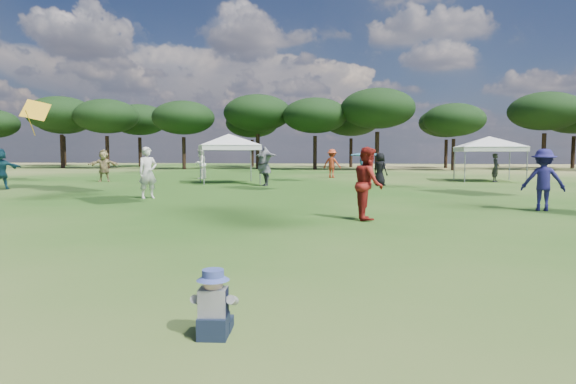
# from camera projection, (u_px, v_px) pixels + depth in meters

# --- Properties ---
(tree_line) EXTENTS (108.78, 17.63, 7.77)m
(tree_line) POSITION_uv_depth(u_px,v_px,m) (367.00, 114.00, 47.83)
(tree_line) COLOR black
(tree_line) RESTS_ON ground
(tent_left) EXTENTS (5.66, 5.66, 2.90)m
(tent_left) POSITION_uv_depth(u_px,v_px,m) (229.00, 136.00, 25.35)
(tent_left) COLOR gray
(tent_left) RESTS_ON ground
(tent_right) EXTENTS (6.71, 6.71, 2.83)m
(tent_right) POSITION_uv_depth(u_px,v_px,m) (489.00, 139.00, 27.01)
(tent_right) COLOR gray
(tent_right) RESTS_ON ground
(toddler) EXTENTS (0.41, 0.45, 0.60)m
(toddler) POSITION_uv_depth(u_px,v_px,m) (214.00, 306.00, 4.19)
(toddler) COLOR #151E30
(toddler) RESTS_ON ground
(festival_crowd) EXTENTS (28.21, 22.49, 1.92)m
(festival_crowd) POSITION_uv_depth(u_px,v_px,m) (289.00, 167.00, 23.68)
(festival_crowd) COLOR #4C4D51
(festival_crowd) RESTS_ON ground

